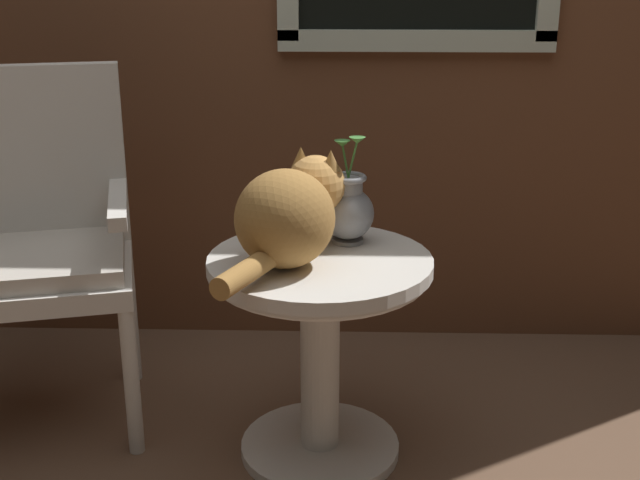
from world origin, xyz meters
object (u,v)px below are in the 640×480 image
at_px(wicker_side_table, 320,320).
at_px(cat, 290,213).
at_px(wicker_chair, 36,232).
at_px(pewter_vase_with_ivy, 348,209).

height_order(wicker_side_table, cat, cat).
xyz_separation_m(wicker_side_table, wicker_chair, (-0.84, 0.21, 0.17)).
relative_size(wicker_chair, cat, 1.94).
bearing_deg(cat, wicker_chair, 161.96).
distance_m(wicker_chair, pewter_vase_with_ivy, 0.92).
height_order(wicker_chair, pewter_vase_with_ivy, wicker_chair).
xyz_separation_m(wicker_chair, cat, (0.76, -0.25, 0.14)).
distance_m(cat, pewter_vase_with_ivy, 0.22).
height_order(cat, pewter_vase_with_ivy, pewter_vase_with_ivy).
xyz_separation_m(wicker_side_table, pewter_vase_with_ivy, (0.07, 0.13, 0.28)).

